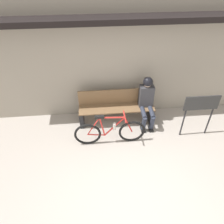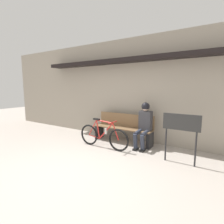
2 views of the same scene
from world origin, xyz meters
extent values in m
plane|color=#ADA399|center=(0.00, 0.00, 0.00)|extent=(24.00, 24.00, 0.00)
cube|color=#9E9384|center=(0.00, 2.61, 1.60)|extent=(12.00, 0.12, 3.20)
cube|color=black|center=(0.00, 2.33, 2.50)|extent=(6.60, 0.44, 0.12)
cube|color=brown|center=(-0.11, 2.09, 0.46)|extent=(1.87, 0.42, 0.03)
cube|color=brown|center=(-0.11, 2.28, 0.67)|extent=(1.87, 0.03, 0.40)
cube|color=#232326|center=(-0.99, 2.09, 0.22)|extent=(0.10, 0.36, 0.44)
cube|color=#232326|center=(0.77, 2.09, 0.22)|extent=(0.10, 0.36, 0.44)
torus|color=black|center=(-0.84, 1.39, 0.30)|extent=(0.61, 0.05, 0.61)
torus|color=black|center=(0.16, 1.39, 0.30)|extent=(0.61, 0.05, 0.61)
cylinder|color=red|center=(-0.29, 1.39, 0.76)|extent=(0.55, 0.03, 0.06)
cylinder|color=red|center=(-0.24, 1.39, 0.50)|extent=(0.47, 0.03, 0.52)
cylinder|color=red|center=(-0.51, 1.39, 0.51)|extent=(0.13, 0.03, 0.53)
cylinder|color=red|center=(-0.65, 1.39, 0.28)|extent=(0.39, 0.03, 0.08)
cylinder|color=red|center=(-0.70, 1.39, 0.54)|extent=(0.30, 0.02, 0.48)
cylinder|color=red|center=(0.07, 1.39, 0.52)|extent=(0.21, 0.03, 0.45)
cube|color=black|center=(-0.56, 1.39, 0.80)|extent=(0.20, 0.07, 0.05)
cylinder|color=red|center=(-0.02, 1.39, 0.76)|extent=(0.03, 0.40, 0.03)
cylinder|color=beige|center=(-0.24, 1.39, 0.50)|extent=(0.07, 0.07, 0.17)
cylinder|color=#2D3342|center=(0.51, 1.88, 0.46)|extent=(0.11, 0.43, 0.13)
cylinder|color=#2D3342|center=(0.51, 1.69, 0.25)|extent=(0.11, 0.17, 0.42)
cube|color=black|center=(0.51, 1.72, 0.03)|extent=(0.10, 0.22, 0.06)
cylinder|color=#2D3342|center=(0.71, 1.88, 0.46)|extent=(0.11, 0.43, 0.13)
cylinder|color=#2D3342|center=(0.71, 1.69, 0.25)|extent=(0.11, 0.17, 0.42)
cube|color=black|center=(0.71, 1.72, 0.03)|extent=(0.10, 0.22, 0.06)
cube|color=#38383D|center=(0.61, 2.13, 0.75)|extent=(0.34, 0.22, 0.55)
sphere|color=beige|center=(0.61, 2.11, 1.13)|extent=(0.20, 0.20, 0.20)
sphere|color=black|center=(0.61, 2.11, 1.16)|extent=(0.23, 0.23, 0.23)
cylinder|color=#232326|center=(1.38, 1.48, 0.38)|extent=(0.04, 0.04, 0.76)
cylinder|color=#232326|center=(2.01, 1.48, 0.38)|extent=(0.04, 0.04, 0.76)
cube|color=#2D2D2D|center=(1.69, 1.48, 0.94)|extent=(0.79, 0.03, 0.36)
camera|label=1|loc=(-0.63, -2.16, 3.78)|focal=35.00mm
camera|label=2|loc=(2.41, -2.48, 1.70)|focal=28.00mm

